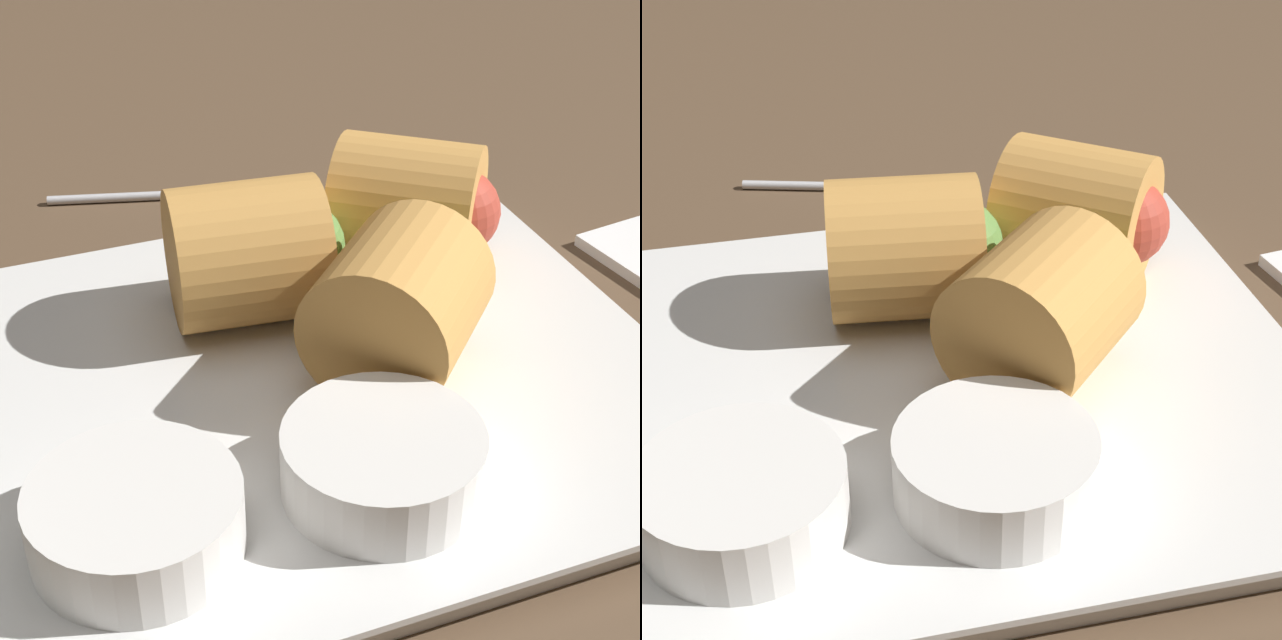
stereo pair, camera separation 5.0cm
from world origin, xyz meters
TOP-DOWN VIEW (x-y plane):
  - table_surface at (0.00, 0.00)cm, footprint 180.00×140.00cm
  - serving_plate at (2.12, -0.98)cm, footprint 28.32×25.94cm
  - roll_front_left at (3.02, -5.97)cm, footprint 7.80×6.86cm
  - roll_front_right at (-5.12, -7.24)cm, footprint 8.83×8.78cm
  - roll_back_left at (-1.13, -0.52)cm, footprint 8.88×8.89cm
  - dipping_bowl_near at (2.64, 6.36)cm, footprint 7.16×7.16cm
  - dipping_bowl_far at (11.27, 6.00)cm, footprint 7.16×7.16cm
  - spoon at (-4.92, -18.48)cm, footprint 19.50×6.80cm

SIDE VIEW (x-z plane):
  - table_surface at x=0.00cm, z-range 0.00..2.00cm
  - spoon at x=-4.92cm, z-range 1.92..3.07cm
  - serving_plate at x=2.12cm, z-range 2.01..3.51cm
  - dipping_bowl_near at x=2.64cm, z-range 3.61..6.10cm
  - dipping_bowl_far at x=11.27cm, z-range 3.61..6.10cm
  - roll_front_left at x=3.02cm, z-range 3.50..9.66cm
  - roll_front_right at x=-5.12cm, z-range 3.50..9.66cm
  - roll_back_left at x=-1.13cm, z-range 3.50..9.66cm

